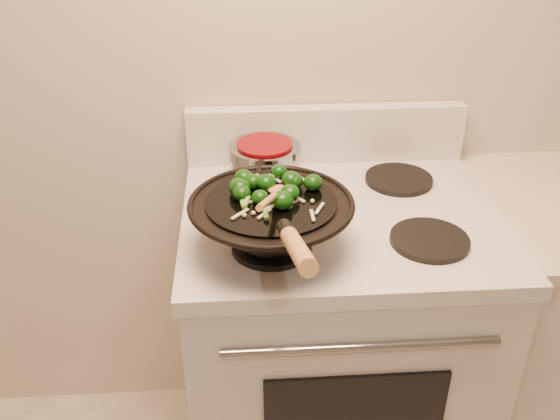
{
  "coord_description": "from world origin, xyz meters",
  "views": [
    {
      "loc": [
        -0.29,
        -0.14,
        1.7
      ],
      "look_at": [
        -0.21,
        1.02,
        1.02
      ],
      "focal_mm": 40.0,
      "sensor_mm": 36.0,
      "label": 1
    }
  ],
  "objects": [
    {
      "name": "saucepan",
      "position": [
        -0.22,
        1.32,
        0.99
      ],
      "size": [
        0.19,
        0.3,
        0.11
      ],
      "color": "gray",
      "rests_on": "stove"
    },
    {
      "name": "stirfry",
      "position": [
        -0.23,
        1.06,
        1.06
      ],
      "size": [
        0.21,
        0.22,
        0.04
      ],
      "color": "#0B3408",
      "rests_on": "wok"
    },
    {
      "name": "stove",
      "position": [
        -0.04,
        1.17,
        0.47
      ],
      "size": [
        0.78,
        0.67,
        1.08
      ],
      "color": "silver",
      "rests_on": "ground"
    },
    {
      "name": "wok",
      "position": [
        -0.22,
        1.02,
        1.0
      ],
      "size": [
        0.36,
        0.6,
        0.24
      ],
      "color": "black",
      "rests_on": "stove"
    },
    {
      "name": "wooden_spoon",
      "position": [
        -0.22,
        0.99,
        1.08
      ],
      "size": [
        0.09,
        0.24,
        0.09
      ],
      "color": "#AC7B43",
      "rests_on": "wok"
    }
  ]
}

